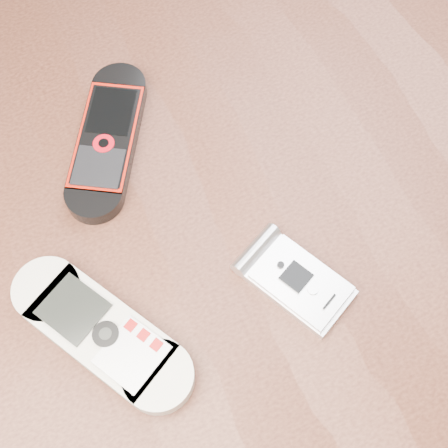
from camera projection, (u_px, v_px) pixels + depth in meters
ground at (222, 396)px, 1.20m from camera, size 4.00×4.00×0.00m
table at (219, 276)px, 0.62m from camera, size 1.20×0.80×0.75m
nokia_white at (101, 333)px, 0.47m from camera, size 0.13×0.17×0.02m
nokia_black_red at (107, 139)px, 0.55m from camera, size 0.13×0.16×0.02m
motorola_razr at (298, 281)px, 0.49m from camera, size 0.08×0.11×0.01m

